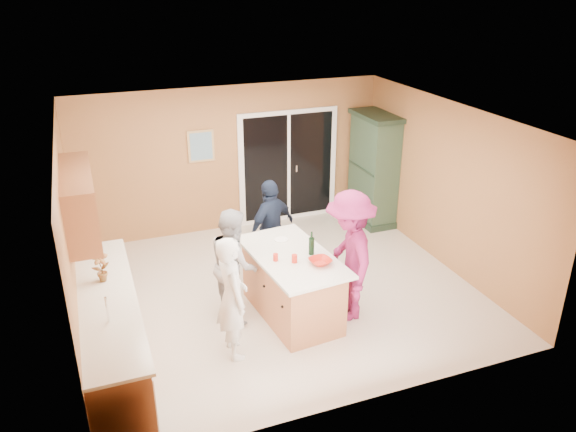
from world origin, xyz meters
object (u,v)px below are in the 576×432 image
object	(u,v)px
green_hutch	(374,170)
woman_magenta	(349,256)
woman_white	(232,297)
woman_grey	(234,264)
woman_navy	(271,229)
kitchen_island	(292,287)

from	to	relation	value
green_hutch	woman_magenta	size ratio (longest dim) A/B	1.13
woman_white	woman_grey	bearing A→B (deg)	-18.50
woman_white	woman_grey	distance (m)	0.86
woman_white	woman_navy	bearing A→B (deg)	-33.87
green_hutch	woman_grey	world-z (taller)	green_hutch
woman_magenta	woman_navy	bearing A→B (deg)	-145.89
kitchen_island	woman_white	bearing A→B (deg)	-156.67
woman_white	woman_magenta	xyz separation A→B (m)	(1.68, 0.26, 0.11)
woman_navy	green_hutch	bearing A→B (deg)	-179.76
woman_grey	woman_navy	size ratio (longest dim) A/B	1.00
woman_white	woman_grey	size ratio (longest dim) A/B	1.02
green_hutch	woman_navy	xyz separation A→B (m)	(-2.44, -1.30, -0.22)
green_hutch	woman_grey	distance (m)	3.94
green_hutch	woman_white	bearing A→B (deg)	-139.59
woman_white	woman_magenta	distance (m)	1.70
kitchen_island	woman_navy	xyz separation A→B (m)	(0.12, 1.17, 0.35)
kitchen_island	woman_magenta	bearing A→B (deg)	-26.87
kitchen_island	green_hutch	bearing A→B (deg)	38.38
kitchen_island	woman_navy	bearing A→B (deg)	78.72
woman_navy	woman_magenta	world-z (taller)	woman_magenta
woman_grey	green_hutch	bearing A→B (deg)	-52.18
woman_white	woman_grey	world-z (taller)	woman_white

